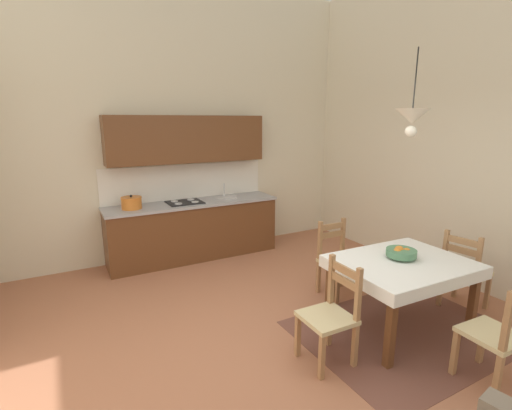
{
  "coord_description": "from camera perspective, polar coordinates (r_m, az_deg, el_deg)",
  "views": [
    {
      "loc": [
        -1.81,
        -2.75,
        2.14
      ],
      "look_at": [
        0.39,
        1.26,
        1.08
      ],
      "focal_mm": 26.01,
      "sensor_mm": 36.0,
      "label": 1
    }
  ],
  "objects": [
    {
      "name": "dining_chair_camera_side",
      "position": [
        3.71,
        33.23,
        -16.5
      ],
      "size": [
        0.44,
        0.44,
        0.93
      ],
      "color": "#D1BC89",
      "rests_on": "ground_plane"
    },
    {
      "name": "kitchen_cabinetry",
      "position": [
        5.85,
        -9.83,
        0.13
      ],
      "size": [
        2.65,
        0.63,
        2.2
      ],
      "color": "brown",
      "rests_on": "ground_plane"
    },
    {
      "name": "dining_table",
      "position": [
        4.1,
        21.49,
        -9.58
      ],
      "size": [
        1.35,
        1.07,
        0.75
      ],
      "color": "brown",
      "rests_on": "ground_plane"
    },
    {
      "name": "area_rug",
      "position": [
        4.31,
        21.83,
        -17.68
      ],
      "size": [
        2.1,
        1.6,
        0.01
      ],
      "primitive_type": "cube",
      "color": "brown",
      "rests_on": "ground_plane"
    },
    {
      "name": "dining_chair_window_side",
      "position": [
        4.9,
        29.41,
        -9.03
      ],
      "size": [
        0.47,
        0.47,
        0.93
      ],
      "color": "#D1BC89",
      "rests_on": "ground_plane"
    },
    {
      "name": "wall_right",
      "position": [
        5.41,
        31.36,
        10.63
      ],
      "size": [
        0.12,
        6.46,
        4.18
      ],
      "primitive_type": "cube",
      "color": "beige",
      "rests_on": "ground_plane"
    },
    {
      "name": "fruit_bowl",
      "position": [
        4.09,
        21.41,
        -6.85
      ],
      "size": [
        0.3,
        0.3,
        0.12
      ],
      "color": "#4C7F5B",
      "rests_on": "dining_table"
    },
    {
      "name": "dining_chair_tv_side",
      "position": [
        3.5,
        11.4,
        -16.3
      ],
      "size": [
        0.43,
        0.43,
        0.93
      ],
      "color": "#D1BC89",
      "rests_on": "ground_plane"
    },
    {
      "name": "dining_chair_kitchen_side",
      "position": [
        4.74,
        12.47,
        -8.32
      ],
      "size": [
        0.43,
        0.43,
        0.93
      ],
      "color": "#D1BC89",
      "rests_on": "ground_plane"
    },
    {
      "name": "wall_back",
      "position": [
        6.02,
        -11.49,
        12.29
      ],
      "size": [
        6.19,
        0.12,
        4.18
      ],
      "primitive_type": "cube",
      "color": "beige",
      "rests_on": "ground_plane"
    },
    {
      "name": "ground_plane",
      "position": [
        3.95,
        4.11,
        -20.66
      ],
      "size": [
        6.19,
        6.46,
        0.1
      ],
      "primitive_type": "cube",
      "color": "#AD6B4C"
    },
    {
      "name": "pendant_lamp",
      "position": [
        3.86,
        22.88,
        12.32
      ],
      "size": [
        0.32,
        0.32,
        0.8
      ],
      "color": "black"
    }
  ]
}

